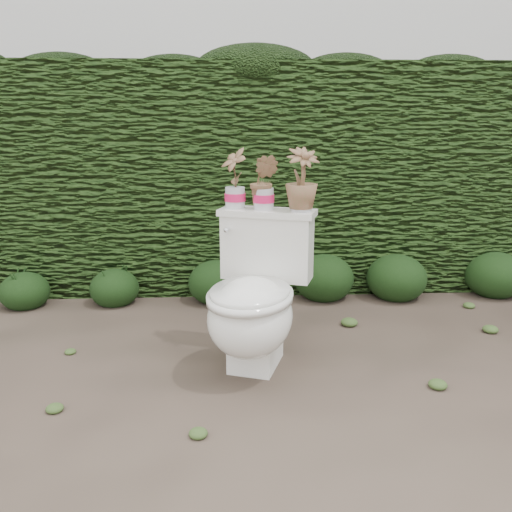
{
  "coord_description": "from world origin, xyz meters",
  "views": [
    {
      "loc": [
        -0.24,
        -2.56,
        1.25
      ],
      "look_at": [
        -0.1,
        0.12,
        0.55
      ],
      "focal_mm": 38.0,
      "sensor_mm": 36.0,
      "label": 1
    }
  ],
  "objects_px": {
    "potted_plant_center": "(264,184)",
    "potted_plant_left": "(235,180)",
    "toilet": "(255,301)",
    "potted_plant_right": "(302,181)"
  },
  "relations": [
    {
      "from": "toilet",
      "to": "potted_plant_right",
      "type": "relative_size",
      "value": 2.58
    },
    {
      "from": "potted_plant_left",
      "to": "potted_plant_center",
      "type": "relative_size",
      "value": 1.12
    },
    {
      "from": "toilet",
      "to": "potted_plant_left",
      "type": "xyz_separation_m",
      "value": [
        -0.09,
        0.28,
        0.57
      ]
    },
    {
      "from": "potted_plant_center",
      "to": "potted_plant_right",
      "type": "height_order",
      "value": "potted_plant_right"
    },
    {
      "from": "potted_plant_left",
      "to": "toilet",
      "type": "bearing_deg",
      "value": -15.86
    },
    {
      "from": "potted_plant_center",
      "to": "toilet",
      "type": "bearing_deg",
      "value": -81.19
    },
    {
      "from": "potted_plant_center",
      "to": "potted_plant_left",
      "type": "bearing_deg",
      "value": -175.98
    },
    {
      "from": "potted_plant_left",
      "to": "potted_plant_center",
      "type": "distance_m",
      "value": 0.16
    },
    {
      "from": "potted_plant_left",
      "to": "potted_plant_center",
      "type": "xyz_separation_m",
      "value": [
        0.15,
        -0.05,
        -0.02
      ]
    },
    {
      "from": "toilet",
      "to": "potted_plant_left",
      "type": "height_order",
      "value": "potted_plant_left"
    }
  ]
}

